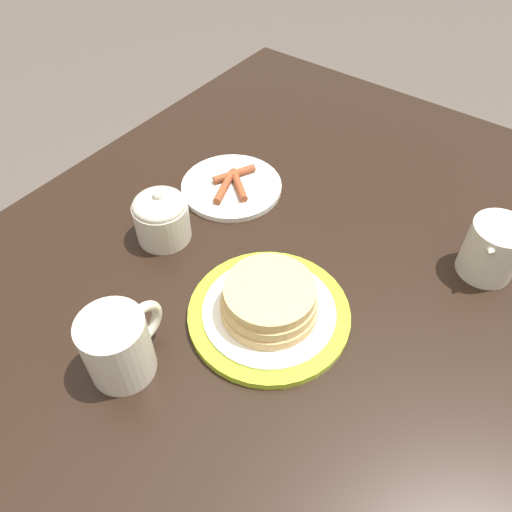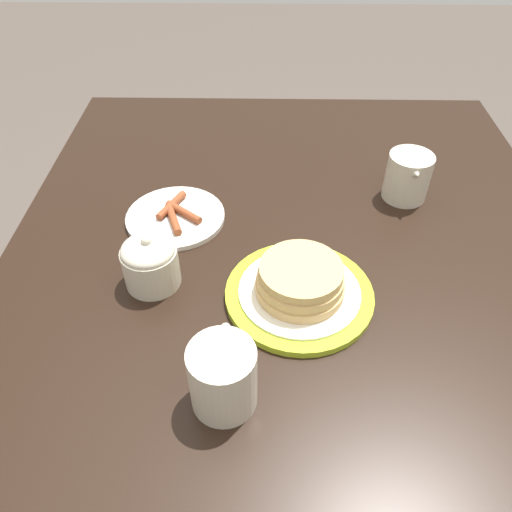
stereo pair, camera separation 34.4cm
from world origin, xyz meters
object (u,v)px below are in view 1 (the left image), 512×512
object	(u,v)px
coffee_mug	(119,345)
creamer_pitcher	(493,248)
pancake_plate	(269,306)
side_plate_bacon	(232,186)
sugar_bowl	(160,218)

from	to	relation	value
coffee_mug	creamer_pitcher	distance (m)	0.55
creamer_pitcher	coffee_mug	bearing A→B (deg)	144.38
pancake_plate	coffee_mug	distance (m)	0.21
creamer_pitcher	pancake_plate	bearing A→B (deg)	141.39
creamer_pitcher	side_plate_bacon	bearing A→B (deg)	100.32
side_plate_bacon	sugar_bowl	distance (m)	0.17
side_plate_bacon	coffee_mug	world-z (taller)	coffee_mug
side_plate_bacon	sugar_bowl	world-z (taller)	sugar_bowl
pancake_plate	coffee_mug	size ratio (longest dim) A/B	1.93
coffee_mug	side_plate_bacon	bearing A→B (deg)	17.23
pancake_plate	creamer_pitcher	distance (m)	0.35
side_plate_bacon	coffee_mug	xyz separation A→B (m)	(-0.37, -0.11, 0.04)
creamer_pitcher	sugar_bowl	distance (m)	0.51
pancake_plate	sugar_bowl	xyz separation A→B (m)	(0.03, 0.23, 0.02)
side_plate_bacon	creamer_pitcher	bearing A→B (deg)	-79.68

